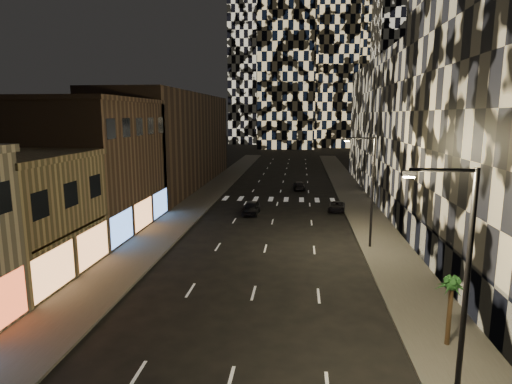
% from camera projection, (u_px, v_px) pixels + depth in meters
% --- Properties ---
extents(sidewalk_left, '(4.00, 120.00, 0.15)m').
position_uv_depth(sidewalk_left, '(203.00, 197.00, 56.85)').
color(sidewalk_left, '#47443F').
rests_on(sidewalk_left, ground).
extents(sidewalk_right, '(4.00, 120.00, 0.15)m').
position_uv_depth(sidewalk_right, '(356.00, 200.00, 54.82)').
color(sidewalk_right, '#47443F').
rests_on(sidewalk_right, ground).
extents(curb_left, '(0.20, 120.00, 0.15)m').
position_uv_depth(curb_left, '(219.00, 197.00, 56.63)').
color(curb_left, '#4C4C47').
rests_on(curb_left, ground).
extents(curb_right, '(0.20, 120.00, 0.15)m').
position_uv_depth(curb_right, '(340.00, 200.00, 55.03)').
color(curb_right, '#4C4C47').
rests_on(curb_right, ground).
extents(retail_tan, '(10.00, 10.00, 8.00)m').
position_uv_depth(retail_tan, '(2.00, 220.00, 28.48)').
color(retail_tan, olive).
rests_on(retail_tan, ground).
extents(retail_brown, '(10.00, 15.00, 12.00)m').
position_uv_depth(retail_brown, '(90.00, 167.00, 40.35)').
color(retail_brown, brown).
rests_on(retail_brown, ground).
extents(retail_filler_left, '(10.00, 40.00, 14.00)m').
position_uv_depth(retail_filler_left, '(173.00, 140.00, 66.11)').
color(retail_filler_left, brown).
rests_on(retail_filler_left, ground).
extents(midrise_base, '(0.60, 25.00, 3.00)m').
position_uv_depth(midrise_base, '(438.00, 253.00, 29.37)').
color(midrise_base, '#383838').
rests_on(midrise_base, ground).
extents(midrise_filler_right, '(16.00, 40.00, 18.00)m').
position_uv_depth(midrise_filler_right, '(426.00, 129.00, 59.06)').
color(midrise_filler_right, '#232326').
rests_on(midrise_filler_right, ground).
extents(streetlight_near, '(2.55, 0.25, 9.00)m').
position_uv_depth(streetlight_near, '(460.00, 276.00, 14.89)').
color(streetlight_near, black).
rests_on(streetlight_near, sidewalk_right).
extents(streetlight_far, '(2.55, 0.25, 9.00)m').
position_uv_depth(streetlight_far, '(370.00, 184.00, 34.47)').
color(streetlight_far, black).
rests_on(streetlight_far, sidewalk_right).
extents(car_dark_midlane, '(1.80, 4.28, 1.45)m').
position_uv_depth(car_dark_midlane, '(251.00, 208.00, 47.31)').
color(car_dark_midlane, black).
rests_on(car_dark_midlane, ground).
extents(car_dark_oncoming, '(1.88, 4.20, 1.20)m').
position_uv_depth(car_dark_oncoming, '(299.00, 186.00, 62.98)').
color(car_dark_oncoming, black).
rests_on(car_dark_oncoming, ground).
extents(car_dark_rightlane, '(2.25, 4.05, 1.07)m').
position_uv_depth(car_dark_rightlane, '(337.00, 207.00, 48.84)').
color(car_dark_rightlane, black).
rests_on(car_dark_rightlane, ground).
extents(palm_tree, '(1.69, 1.72, 3.37)m').
position_uv_depth(palm_tree, '(452.00, 289.00, 19.79)').
color(palm_tree, '#47331E').
rests_on(palm_tree, sidewalk_right).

